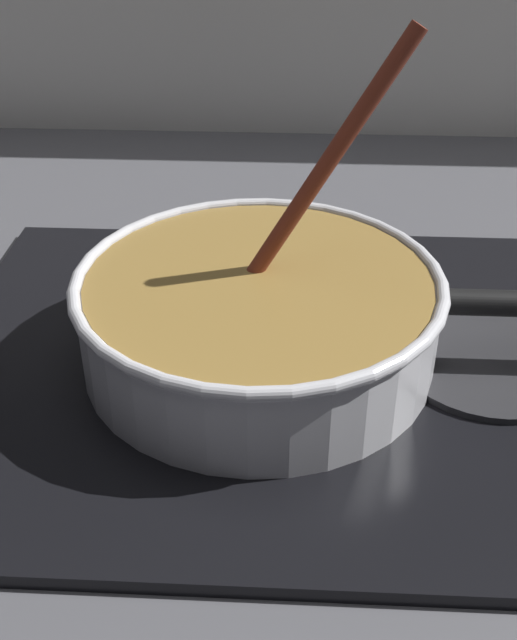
% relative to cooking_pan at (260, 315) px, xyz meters
% --- Properties ---
extents(ground, '(2.40, 1.60, 0.04)m').
position_rel_cooking_pan_xyz_m(ground, '(0.02, -0.18, -0.08)').
color(ground, '#4C4C51').
extents(hob_plate, '(0.56, 0.48, 0.01)m').
position_rel_cooking_pan_xyz_m(hob_plate, '(-0.00, -0.00, -0.05)').
color(hob_plate, black).
rests_on(hob_plate, ground).
extents(burner_ring, '(0.20, 0.20, 0.01)m').
position_rel_cooking_pan_xyz_m(burner_ring, '(-0.00, -0.00, -0.04)').
color(burner_ring, '#592D0C').
rests_on(burner_ring, hob_plate).
extents(spare_burner, '(0.16, 0.16, 0.01)m').
position_rel_cooking_pan_xyz_m(spare_burner, '(0.20, -0.00, -0.04)').
color(spare_burner, '#262628').
rests_on(spare_burner, hob_plate).
extents(cooking_pan, '(0.45, 0.31, 0.28)m').
position_rel_cooking_pan_xyz_m(cooking_pan, '(0.00, 0.00, 0.00)').
color(cooking_pan, silver).
rests_on(cooking_pan, hob_plate).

